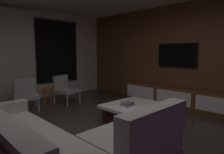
{
  "coord_description": "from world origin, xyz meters",
  "views": [
    {
      "loc": [
        -1.98,
        -2.32,
        1.41
      ],
      "look_at": [
        1.46,
        1.18,
        0.81
      ],
      "focal_mm": 31.74,
      "sensor_mm": 36.0,
      "label": 1
    }
  ],
  "objects_px": {
    "coffee_table": "(137,113)",
    "accent_chair_by_curtain": "(26,93)",
    "side_stool": "(47,92)",
    "mounted_tv": "(177,55)",
    "sectional_couch": "(54,147)",
    "book_stack_on_coffee_table": "(127,104)",
    "media_console": "(179,98)",
    "accent_chair_near_window": "(65,88)"
  },
  "relations": [
    {
      "from": "coffee_table",
      "to": "accent_chair_by_curtain",
      "type": "bearing_deg",
      "value": 117.16
    },
    {
      "from": "side_stool",
      "to": "mounted_tv",
      "type": "bearing_deg",
      "value": -42.17
    },
    {
      "from": "coffee_table",
      "to": "accent_chair_by_curtain",
      "type": "xyz_separation_m",
      "value": [
        -1.27,
        2.47,
        0.25
      ]
    },
    {
      "from": "side_stool",
      "to": "mounted_tv",
      "type": "height_order",
      "value": "mounted_tv"
    },
    {
      "from": "sectional_couch",
      "to": "book_stack_on_coffee_table",
      "type": "height_order",
      "value": "sectional_couch"
    },
    {
      "from": "book_stack_on_coffee_table",
      "to": "accent_chair_by_curtain",
      "type": "relative_size",
      "value": 0.32
    },
    {
      "from": "book_stack_on_coffee_table",
      "to": "media_console",
      "type": "height_order",
      "value": "media_console"
    },
    {
      "from": "sectional_couch",
      "to": "accent_chair_near_window",
      "type": "distance_m",
      "value": 3.26
    },
    {
      "from": "side_stool",
      "to": "media_console",
      "type": "height_order",
      "value": "media_console"
    },
    {
      "from": "media_console",
      "to": "accent_chair_near_window",
      "type": "bearing_deg",
      "value": 127.49
    },
    {
      "from": "coffee_table",
      "to": "media_console",
      "type": "xyz_separation_m",
      "value": [
        1.65,
        -0.06,
        0.06
      ]
    },
    {
      "from": "sectional_couch",
      "to": "accent_chair_near_window",
      "type": "bearing_deg",
      "value": 56.61
    },
    {
      "from": "coffee_table",
      "to": "book_stack_on_coffee_table",
      "type": "height_order",
      "value": "book_stack_on_coffee_table"
    },
    {
      "from": "coffee_table",
      "to": "side_stool",
      "type": "xyz_separation_m",
      "value": [
        -0.72,
        2.45,
        0.19
      ]
    },
    {
      "from": "book_stack_on_coffee_table",
      "to": "side_stool",
      "type": "height_order",
      "value": "side_stool"
    },
    {
      "from": "coffee_table",
      "to": "sectional_couch",
      "type": "bearing_deg",
      "value": -170.63
    },
    {
      "from": "coffee_table",
      "to": "mounted_tv",
      "type": "bearing_deg",
      "value": 4.28
    },
    {
      "from": "accent_chair_near_window",
      "to": "accent_chair_by_curtain",
      "type": "height_order",
      "value": "same"
    },
    {
      "from": "accent_chair_near_window",
      "to": "mounted_tv",
      "type": "height_order",
      "value": "mounted_tv"
    },
    {
      "from": "accent_chair_near_window",
      "to": "side_stool",
      "type": "distance_m",
      "value": 0.5
    },
    {
      "from": "accent_chair_by_curtain",
      "to": "mounted_tv",
      "type": "bearing_deg",
      "value": -36.98
    },
    {
      "from": "side_stool",
      "to": "accent_chair_by_curtain",
      "type": "bearing_deg",
      "value": 177.86
    },
    {
      "from": "book_stack_on_coffee_table",
      "to": "mounted_tv",
      "type": "xyz_separation_m",
      "value": [
        2.03,
        0.04,
        0.96
      ]
    },
    {
      "from": "side_stool",
      "to": "media_console",
      "type": "distance_m",
      "value": 3.45
    },
    {
      "from": "book_stack_on_coffee_table",
      "to": "accent_chair_near_window",
      "type": "distance_m",
      "value": 2.29
    },
    {
      "from": "accent_chair_near_window",
      "to": "accent_chair_by_curtain",
      "type": "distance_m",
      "value": 1.04
    },
    {
      "from": "media_console",
      "to": "mounted_tv",
      "type": "distance_m",
      "value": 1.13
    },
    {
      "from": "accent_chair_by_curtain",
      "to": "accent_chair_near_window",
      "type": "bearing_deg",
      "value": -4.59
    },
    {
      "from": "coffee_table",
      "to": "accent_chair_near_window",
      "type": "height_order",
      "value": "accent_chair_near_window"
    },
    {
      "from": "book_stack_on_coffee_table",
      "to": "accent_chair_by_curtain",
      "type": "height_order",
      "value": "accent_chair_by_curtain"
    },
    {
      "from": "side_stool",
      "to": "media_console",
      "type": "bearing_deg",
      "value": -46.62
    },
    {
      "from": "accent_chair_near_window",
      "to": "side_stool",
      "type": "height_order",
      "value": "accent_chair_near_window"
    },
    {
      "from": "coffee_table",
      "to": "book_stack_on_coffee_table",
      "type": "bearing_deg",
      "value": 153.67
    },
    {
      "from": "coffee_table",
      "to": "book_stack_on_coffee_table",
      "type": "relative_size",
      "value": 4.67
    },
    {
      "from": "sectional_couch",
      "to": "coffee_table",
      "type": "distance_m",
      "value": 2.05
    },
    {
      "from": "coffee_table",
      "to": "accent_chair_by_curtain",
      "type": "relative_size",
      "value": 1.49
    },
    {
      "from": "mounted_tv",
      "to": "sectional_couch",
      "type": "bearing_deg",
      "value": -173.04
    },
    {
      "from": "media_console",
      "to": "book_stack_on_coffee_table",
      "type": "bearing_deg",
      "value": 175.11
    },
    {
      "from": "sectional_couch",
      "to": "book_stack_on_coffee_table",
      "type": "xyz_separation_m",
      "value": [
        1.82,
        0.43,
        0.1
      ]
    },
    {
      "from": "sectional_couch",
      "to": "accent_chair_by_curtain",
      "type": "relative_size",
      "value": 3.21
    },
    {
      "from": "sectional_couch",
      "to": "accent_chair_near_window",
      "type": "relative_size",
      "value": 3.21
    },
    {
      "from": "coffee_table",
      "to": "media_console",
      "type": "height_order",
      "value": "media_console"
    }
  ]
}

